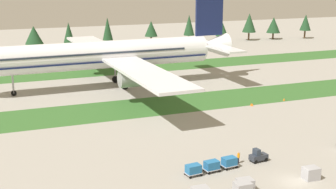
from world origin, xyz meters
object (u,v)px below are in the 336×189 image
(uld_container_2, at_px, (245,185))
(taxiway_marker_0, at_px, (251,104))
(airliner, at_px, (110,54))
(cargo_dolly_third, at_px, (193,169))
(cargo_dolly_lead, at_px, (229,162))
(uld_container_1, at_px, (243,189))
(baggage_tug, at_px, (258,156))
(taxiway_marker_1, at_px, (252,105))
(uld_container_3, at_px, (311,173))
(ground_crew_marshaller, at_px, (238,157))
(cargo_dolly_second, at_px, (212,165))
(taxiway_marker_2, at_px, (284,99))

(uld_container_2, relative_size, taxiway_marker_0, 3.41)
(airliner, height_order, cargo_dolly_third, airliner)
(cargo_dolly_lead, xyz_separation_m, uld_container_1, (-2.60, -8.13, -0.06))
(baggage_tug, distance_m, taxiway_marker_0, 30.16)
(taxiway_marker_0, xyz_separation_m, taxiway_marker_1, (0.11, -0.25, -0.01))
(baggage_tug, bearing_deg, uld_container_3, 16.66)
(baggage_tug, relative_size, ground_crew_marshaller, 1.56)
(ground_crew_marshaller, xyz_separation_m, uld_container_2, (-3.83, -8.32, -0.11))
(cargo_dolly_lead, relative_size, taxiway_marker_0, 4.00)
(cargo_dolly_second, bearing_deg, airliner, 174.02)
(ground_crew_marshaller, xyz_separation_m, uld_container_3, (6.19, -8.25, -0.12))
(uld_container_3, height_order, taxiway_marker_1, uld_container_3)
(baggage_tug, distance_m, uld_container_2, 10.37)
(cargo_dolly_third, height_order, uld_container_3, uld_container_3)
(cargo_dolly_second, height_order, ground_crew_marshaller, ground_crew_marshaller)
(taxiway_marker_2, bearing_deg, baggage_tug, -130.81)
(ground_crew_marshaller, distance_m, uld_container_1, 10.24)
(uld_container_3, xyz_separation_m, taxiway_marker_0, (11.58, 34.04, -0.53))
(cargo_dolly_second, bearing_deg, baggage_tug, 90.00)
(uld_container_1, bearing_deg, airliner, 90.18)
(uld_container_3, bearing_deg, cargo_dolly_second, 147.95)
(airliner, xyz_separation_m, uld_container_3, (11.02, -61.17, -7.13))
(ground_crew_marshaller, relative_size, taxiway_marker_1, 3.07)
(taxiway_marker_2, bearing_deg, taxiway_marker_1, -171.51)
(airliner, relative_size, uld_container_3, 38.63)
(cargo_dolly_lead, relative_size, cargo_dolly_second, 1.00)
(cargo_dolly_third, xyz_separation_m, uld_container_2, (3.97, -6.72, -0.08))
(ground_crew_marshaller, bearing_deg, uld_container_1, -10.13)
(cargo_dolly_second, relative_size, taxiway_marker_1, 4.14)
(ground_crew_marshaller, height_order, taxiway_marker_1, ground_crew_marshaller)
(uld_container_1, relative_size, uld_container_2, 1.00)
(cargo_dolly_third, bearing_deg, uld_container_3, 58.67)
(airliner, height_order, cargo_dolly_second, airliner)
(uld_container_1, height_order, taxiway_marker_0, uld_container_1)
(baggage_tug, xyz_separation_m, uld_container_3, (3.22, -7.77, 0.01))
(baggage_tug, relative_size, uld_container_3, 1.36)
(airliner, relative_size, ground_crew_marshaller, 44.40)
(ground_crew_marshaller, bearing_deg, baggage_tug, 97.47)
(cargo_dolly_lead, bearing_deg, taxiway_marker_0, 137.63)
(baggage_tug, distance_m, cargo_dolly_lead, 5.03)
(cargo_dolly_third, relative_size, uld_container_3, 1.17)
(uld_container_1, bearing_deg, taxiway_marker_2, 49.07)
(uld_container_2, relative_size, taxiway_marker_1, 3.53)
(taxiway_marker_1, bearing_deg, airliner, 129.67)
(airliner, distance_m, uld_container_3, 62.57)
(taxiway_marker_0, relative_size, taxiway_marker_1, 1.04)
(taxiway_marker_2, bearing_deg, cargo_dolly_lead, -135.76)
(cargo_dolly_second, distance_m, uld_container_1, 7.84)
(taxiway_marker_1, bearing_deg, taxiway_marker_2, 8.49)
(airliner, distance_m, taxiway_marker_1, 36.39)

